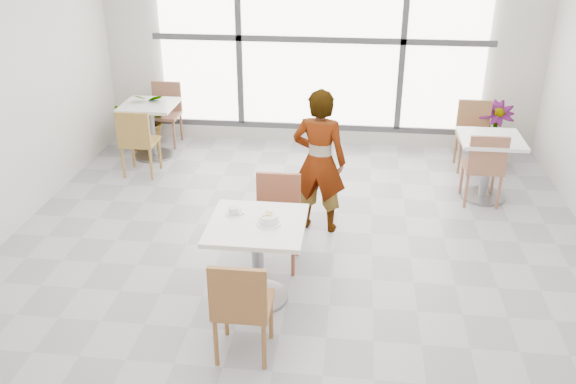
# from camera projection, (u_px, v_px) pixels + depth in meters

# --- Properties ---
(floor) EXTENTS (7.00, 7.00, 0.00)m
(floor) POSITION_uv_depth(u_px,v_px,m) (292.00, 275.00, 5.68)
(floor) COLOR #9E9EA5
(floor) RESTS_ON ground
(wall_back) EXTENTS (6.00, 0.00, 6.00)m
(wall_back) POSITION_uv_depth(u_px,v_px,m) (320.00, 38.00, 8.18)
(wall_back) COLOR silver
(wall_back) RESTS_ON ground
(window) EXTENTS (4.60, 0.07, 2.52)m
(window) POSITION_uv_depth(u_px,v_px,m) (320.00, 39.00, 8.12)
(window) COLOR white
(window) RESTS_ON ground
(main_table) EXTENTS (0.80, 0.80, 0.75)m
(main_table) POSITION_uv_depth(u_px,v_px,m) (257.00, 247.00, 5.12)
(main_table) COLOR white
(main_table) RESTS_ON ground
(chair_near) EXTENTS (0.42, 0.42, 0.87)m
(chair_near) POSITION_uv_depth(u_px,v_px,m) (241.00, 304.00, 4.43)
(chair_near) COLOR #9A6334
(chair_near) RESTS_ON ground
(chair_far) EXTENTS (0.42, 0.42, 0.87)m
(chair_far) POSITION_uv_depth(u_px,v_px,m) (277.00, 214.00, 5.71)
(chair_far) COLOR #985137
(chair_far) RESTS_ON ground
(oatmeal_bowl) EXTENTS (0.21, 0.21, 0.09)m
(oatmeal_bowl) POSITION_uv_depth(u_px,v_px,m) (269.00, 219.00, 4.99)
(oatmeal_bowl) COLOR white
(oatmeal_bowl) RESTS_ON main_table
(coffee_cup) EXTENTS (0.16, 0.13, 0.07)m
(coffee_cup) POSITION_uv_depth(u_px,v_px,m) (234.00, 211.00, 5.15)
(coffee_cup) COLOR white
(coffee_cup) RESTS_ON main_table
(person) EXTENTS (0.61, 0.45, 1.53)m
(person) POSITION_uv_depth(u_px,v_px,m) (319.00, 162.00, 6.19)
(person) COLOR black
(person) RESTS_ON ground
(bg_table_left) EXTENTS (0.70, 0.70, 0.75)m
(bg_table_left) POSITION_uv_depth(u_px,v_px,m) (151.00, 123.00, 8.14)
(bg_table_left) COLOR silver
(bg_table_left) RESTS_ON ground
(bg_table_right) EXTENTS (0.70, 0.70, 0.75)m
(bg_table_right) POSITION_uv_depth(u_px,v_px,m) (488.00, 159.00, 6.98)
(bg_table_right) COLOR white
(bg_table_right) RESTS_ON ground
(bg_chair_left_near) EXTENTS (0.42, 0.42, 0.87)m
(bg_chair_left_near) POSITION_uv_depth(u_px,v_px,m) (137.00, 139.00, 7.54)
(bg_chair_left_near) COLOR olive
(bg_chair_left_near) RESTS_ON ground
(bg_chair_left_far) EXTENTS (0.42, 0.42, 0.87)m
(bg_chair_left_far) POSITION_uv_depth(u_px,v_px,m) (166.00, 109.00, 8.64)
(bg_chair_left_far) COLOR #8D5A45
(bg_chair_left_far) RESTS_ON ground
(bg_chair_right_near) EXTENTS (0.42, 0.42, 0.87)m
(bg_chair_right_near) POSITION_uv_depth(u_px,v_px,m) (484.00, 164.00, 6.80)
(bg_chair_right_near) COLOR #9C6349
(bg_chair_right_near) RESTS_ON ground
(bg_chair_right_far) EXTENTS (0.42, 0.42, 0.87)m
(bg_chair_right_far) POSITION_uv_depth(u_px,v_px,m) (473.00, 130.00, 7.82)
(bg_chair_right_far) COLOR #966440
(bg_chair_right_far) RESTS_ON ground
(plant_left) EXTENTS (0.81, 0.72, 0.85)m
(plant_left) POSITION_uv_depth(u_px,v_px,m) (146.00, 119.00, 8.47)
(plant_left) COLOR #5A8A45
(plant_left) RESTS_ON ground
(plant_right) EXTENTS (0.48, 0.48, 0.83)m
(plant_right) POSITION_uv_depth(u_px,v_px,m) (493.00, 134.00, 7.95)
(plant_right) COLOR #4C8248
(plant_right) RESTS_ON ground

